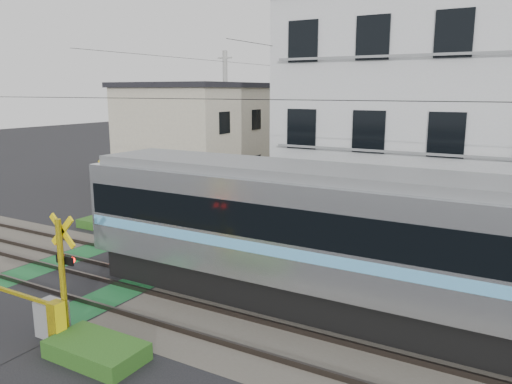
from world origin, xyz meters
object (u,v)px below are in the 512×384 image
Objects in this scene: crossing_signal_near at (52,311)px; pedestrian at (365,157)px; apartment_block at (432,122)px; crossing_signal_far at (118,217)px; commuter_train at (405,248)px.

pedestrian is (-2.15, 30.35, 0.09)m from crossing_signal_near.
apartment_block is at bearing 97.34° from pedestrian.
crossing_signal_near is 14.95m from apartment_block.
pedestrian is at bearing 82.52° from crossing_signal_far.
pedestrian is at bearing 94.04° from crossing_signal_near.
commuter_train is 12.52m from crossing_signal_far.
crossing_signal_far is at bearing -152.22° from apartment_block.
pedestrian is (3.03, 23.04, 0.09)m from crossing_signal_far.
crossing_signal_far is 2.95× the size of pedestrian.
apartment_block reaches higher than crossing_signal_far.
commuter_train is at bearing -11.36° from crossing_signal_far.
commuter_train is 3.94× the size of crossing_signal_near.
crossing_signal_near is 30.43m from pedestrian.
crossing_signal_far is (-12.21, 2.45, -1.34)m from commuter_train.
commuter_train is at bearing 92.04° from pedestrian.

